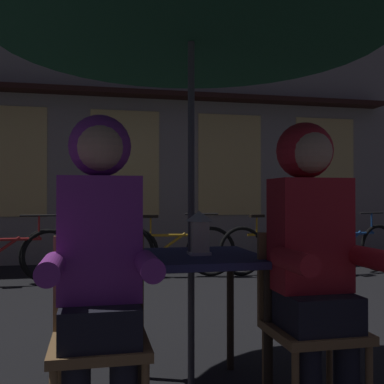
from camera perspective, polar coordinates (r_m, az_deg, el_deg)
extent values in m
cube|color=navy|center=(2.46, -0.11, -8.15)|extent=(0.72, 0.72, 0.04)
cylinder|color=#2D2319|center=(2.20, -6.70, -18.98)|extent=(0.04, 0.04, 0.70)
cylinder|color=#2D2319|center=(2.33, 9.42, -17.85)|extent=(0.04, 0.04, 0.70)
cylinder|color=#2D2319|center=(2.79, -7.96, -15.00)|extent=(0.04, 0.04, 0.70)
cylinder|color=#2D2319|center=(2.90, 4.76, -14.44)|extent=(0.04, 0.04, 0.70)
cylinder|color=#4C4C51|center=(2.44, -0.11, 1.28)|extent=(0.04, 0.04, 2.25)
cone|color=#19472D|center=(2.64, -0.11, 21.98)|extent=(2.10, 2.10, 0.38)
cube|color=white|center=(2.44, 0.88, -7.59)|extent=(0.11, 0.11, 0.02)
cube|color=white|center=(2.43, 0.88, -5.53)|extent=(0.09, 0.09, 0.16)
pyramid|color=white|center=(2.43, 0.88, -3.00)|extent=(0.11, 0.11, 0.06)
cube|color=olive|center=(2.04, -11.34, -18.12)|extent=(0.40, 0.40, 0.04)
cylinder|color=olive|center=(2.28, -6.81, -22.17)|extent=(0.03, 0.03, 0.41)
cube|color=olive|center=(2.16, -11.40, -10.82)|extent=(0.40, 0.03, 0.42)
cube|color=olive|center=(2.27, 14.85, -16.32)|extent=(0.40, 0.40, 0.04)
cylinder|color=olive|center=(2.55, 16.64, -19.79)|extent=(0.03, 0.03, 0.41)
cylinder|color=olive|center=(2.42, 9.06, -20.92)|extent=(0.03, 0.03, 0.41)
cube|color=olive|center=(2.38, 12.78, -9.89)|extent=(0.40, 0.03, 0.42)
cube|color=black|center=(2.01, -11.33, -15.40)|extent=(0.32, 0.36, 0.16)
cube|color=purple|center=(1.99, -11.33, -5.61)|extent=(0.34, 0.22, 0.52)
cylinder|color=purple|center=(1.80, -5.41, -9.05)|extent=(0.09, 0.30, 0.09)
cylinder|color=purple|center=(1.79, -17.07, -9.05)|extent=(0.09, 0.30, 0.09)
sphere|color=tan|center=(2.00, -11.30, 5.47)|extent=(0.21, 0.21, 0.21)
sphere|color=purple|center=(2.05, -11.32, 5.60)|extent=(0.27, 0.27, 0.27)
cube|color=black|center=(2.24, 14.84, -13.85)|extent=(0.32, 0.36, 0.16)
cube|color=red|center=(2.22, 14.34, -5.08)|extent=(0.34, 0.22, 0.52)
cylinder|color=red|center=(2.13, 21.40, -7.68)|extent=(0.09, 0.30, 0.09)
cylinder|color=red|center=(1.96, 12.49, -8.34)|extent=(0.09, 0.30, 0.09)
sphere|color=tan|center=(2.23, 14.31, 4.84)|extent=(0.21, 0.21, 0.21)
sphere|color=red|center=(2.27, 13.75, 4.98)|extent=(0.27, 0.27, 0.27)
cube|color=#9E9389|center=(8.07, -8.39, 14.09)|extent=(10.00, 0.60, 6.20)
cube|color=#F4D17A|center=(7.60, -21.64, 3.57)|extent=(1.10, 0.02, 1.70)
cube|color=#F4D17A|center=(7.51, -8.25, 3.57)|extent=(1.10, 0.02, 1.70)
cube|color=#F4D17A|center=(7.83, 4.72, 3.39)|extent=(1.10, 0.02, 1.70)
cube|color=#F4D17A|center=(8.51, 16.15, 3.09)|extent=(1.10, 0.02, 1.70)
cube|color=#331914|center=(7.54, -8.16, 12.02)|extent=(9.00, 0.36, 0.08)
torus|color=black|center=(5.89, -17.22, -7.60)|extent=(0.66, 0.08, 0.66)
cylinder|color=maroon|center=(5.91, -22.18, -5.46)|extent=(0.84, 0.07, 0.04)
cylinder|color=maroon|center=(5.87, -18.41, -4.15)|extent=(0.02, 0.02, 0.28)
cylinder|color=black|center=(5.86, -18.40, -2.78)|extent=(0.44, 0.04, 0.02)
torus|color=black|center=(6.06, -7.73, -7.43)|extent=(0.66, 0.12, 0.66)
torus|color=black|center=(5.97, -17.50, -7.51)|extent=(0.66, 0.12, 0.66)
cylinder|color=#ADA89E|center=(5.97, -12.57, -5.45)|extent=(0.84, 0.12, 0.04)
cylinder|color=#ADA89E|center=(5.98, -13.75, -7.19)|extent=(0.61, 0.10, 0.44)
cylinder|color=#ADA89E|center=(5.94, -15.32, -4.31)|extent=(0.02, 0.02, 0.24)
cube|color=black|center=(5.94, -15.31, -3.06)|extent=(0.21, 0.10, 0.04)
cylinder|color=#ADA89E|center=(6.01, -8.88, -4.09)|extent=(0.02, 0.02, 0.28)
cylinder|color=black|center=(6.01, -8.88, -2.76)|extent=(0.44, 0.07, 0.02)
torus|color=black|center=(6.15, 2.35, -7.34)|extent=(0.66, 0.15, 0.66)
torus|color=black|center=(6.14, -7.25, -7.34)|extent=(0.66, 0.15, 0.66)
cylinder|color=#B78419|center=(6.10, -2.45, -5.37)|extent=(0.83, 0.17, 0.04)
cylinder|color=#B78419|center=(6.12, -3.60, -7.06)|extent=(0.60, 0.13, 0.44)
cylinder|color=#B78419|center=(6.10, -5.14, -4.24)|extent=(0.02, 0.02, 0.24)
cube|color=black|center=(6.09, -5.14, -3.02)|extent=(0.21, 0.11, 0.04)
cylinder|color=#B78419|center=(6.11, 1.20, -4.04)|extent=(0.02, 0.02, 0.28)
cylinder|color=black|center=(6.10, 1.20, -2.73)|extent=(0.44, 0.09, 0.02)
torus|color=black|center=(6.70, 14.13, -6.77)|extent=(0.66, 0.13, 0.66)
torus|color=black|center=(6.20, 6.17, -7.28)|extent=(0.66, 0.13, 0.66)
cylinder|color=#B78419|center=(6.42, 10.30, -5.13)|extent=(0.83, 0.14, 0.04)
cylinder|color=#B78419|center=(6.37, 9.34, -6.80)|extent=(0.61, 0.11, 0.44)
cylinder|color=#B78419|center=(6.27, 8.02, -4.13)|extent=(0.02, 0.02, 0.24)
cube|color=black|center=(6.27, 8.02, -2.95)|extent=(0.21, 0.10, 0.04)
cylinder|color=#B78419|center=(6.61, 13.23, -3.78)|extent=(0.02, 0.02, 0.28)
cylinder|color=black|center=(6.60, 13.23, -2.56)|extent=(0.44, 0.08, 0.02)
torus|color=black|center=(7.10, 22.03, -6.40)|extent=(0.65, 0.20, 0.66)
torus|color=black|center=(6.38, 15.83, -7.07)|extent=(0.65, 0.20, 0.66)
cylinder|color=#1E4C93|center=(6.71, 19.09, -4.91)|extent=(0.82, 0.23, 0.04)
cylinder|color=#1E4C93|center=(6.64, 18.35, -6.53)|extent=(0.60, 0.18, 0.44)
cylinder|color=#1E4C93|center=(6.50, 17.30, -3.99)|extent=(0.02, 0.02, 0.24)
cube|color=black|center=(6.50, 17.30, -2.84)|extent=(0.21, 0.13, 0.04)
cylinder|color=#1E4C93|center=(6.98, 21.34, -3.58)|extent=(0.02, 0.02, 0.28)
cylinder|color=black|center=(6.97, 21.34, -2.43)|extent=(0.43, 0.13, 0.02)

